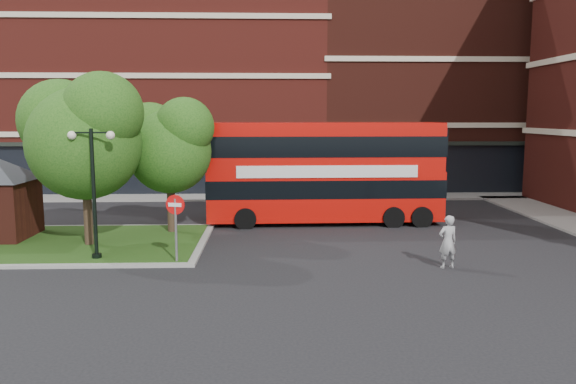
{
  "coord_description": "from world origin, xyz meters",
  "views": [
    {
      "loc": [
        1.0,
        -20.67,
        5.48
      ],
      "look_at": [
        1.88,
        4.7,
        2.0
      ],
      "focal_mm": 35.0,
      "sensor_mm": 36.0,
      "label": 1
    }
  ],
  "objects_px": {
    "woman": "(448,242)",
    "car_white": "(299,187)",
    "car_silver": "(258,190)",
    "bus": "(324,166)"
  },
  "relations": [
    {
      "from": "bus",
      "to": "car_silver",
      "type": "height_order",
      "value": "bus"
    },
    {
      "from": "car_silver",
      "to": "car_white",
      "type": "height_order",
      "value": "car_silver"
    },
    {
      "from": "woman",
      "to": "car_white",
      "type": "relative_size",
      "value": 0.42
    },
    {
      "from": "bus",
      "to": "car_silver",
      "type": "bearing_deg",
      "value": 115.78
    },
    {
      "from": "bus",
      "to": "car_white",
      "type": "xyz_separation_m",
      "value": [
        -0.83,
        8.41,
        -2.18
      ]
    },
    {
      "from": "woman",
      "to": "car_white",
      "type": "bearing_deg",
      "value": -87.11
    },
    {
      "from": "woman",
      "to": "car_white",
      "type": "height_order",
      "value": "woman"
    },
    {
      "from": "woman",
      "to": "car_silver",
      "type": "distance_m",
      "value": 17.17
    },
    {
      "from": "woman",
      "to": "car_silver",
      "type": "bearing_deg",
      "value": -77.22
    },
    {
      "from": "bus",
      "to": "car_white",
      "type": "bearing_deg",
      "value": 94.64
    }
  ]
}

